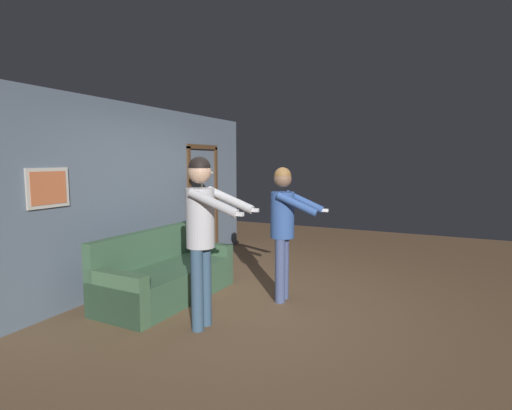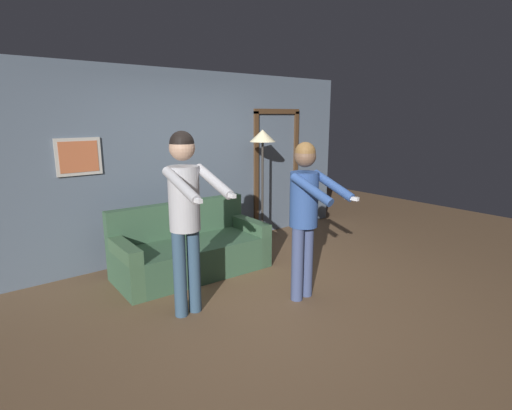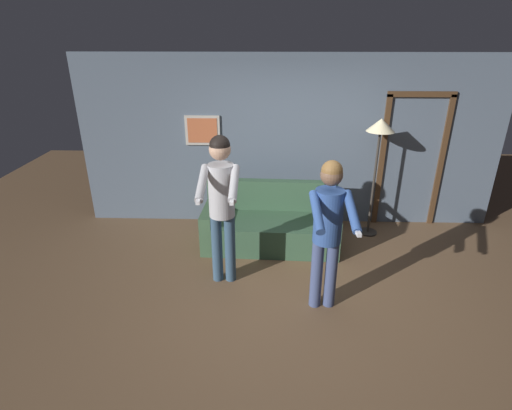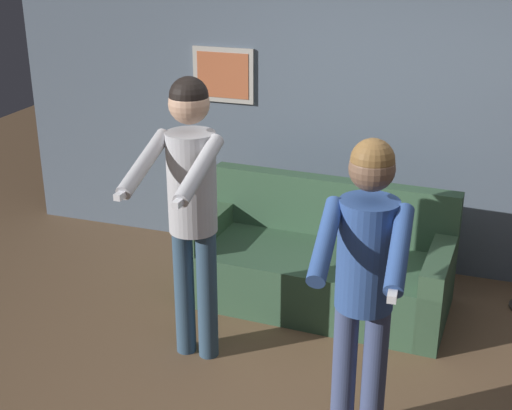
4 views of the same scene
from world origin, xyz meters
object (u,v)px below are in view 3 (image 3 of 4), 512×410
couch (271,226)px  torchiere_lamp (380,136)px  person_standing_left (221,196)px  person_standing_right (328,223)px

couch → torchiere_lamp: 1.99m
torchiere_lamp → person_standing_left: size_ratio=0.96×
couch → person_standing_left: 1.41m
couch → person_standing_right: bearing=-67.8°
torchiere_lamp → person_standing_left: (-2.08, -1.34, -0.39)m
person_standing_right → couch: bearing=112.2°
couch → person_standing_left: person_standing_left is taller
person_standing_left → couch: bearing=59.0°
couch → person_standing_right: (0.58, -1.43, 0.76)m
person_standing_left → person_standing_right: (1.16, -0.47, -0.10)m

